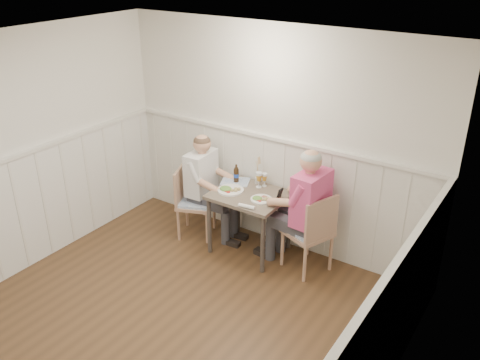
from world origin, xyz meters
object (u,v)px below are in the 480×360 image
(chair_right, at_px, (311,230))
(diner_cream, at_px, (205,193))
(beer_bottle, at_px, (236,174))
(chair_left, at_px, (192,199))
(grass_vase, at_px, (257,171))
(dining_table, at_px, (250,202))
(man_in_pink, at_px, (306,220))

(chair_right, xyz_separation_m, diner_cream, (-1.46, 0.01, 0.05))
(chair_right, distance_m, beer_bottle, 1.14)
(chair_left, distance_m, grass_vase, 0.91)
(dining_table, xyz_separation_m, chair_left, (-0.79, -0.08, -0.16))
(dining_table, distance_m, grass_vase, 0.39)
(beer_bottle, bearing_deg, chair_right, -7.71)
(beer_bottle, height_order, grass_vase, grass_vase)
(diner_cream, bearing_deg, chair_right, -0.40)
(dining_table, height_order, diner_cream, diner_cream)
(man_in_pink, xyz_separation_m, diner_cream, (-1.38, -0.01, -0.05))
(man_in_pink, relative_size, beer_bottle, 6.44)
(dining_table, xyz_separation_m, beer_bottle, (-0.30, 0.17, 0.21))
(man_in_pink, xyz_separation_m, grass_vase, (-0.78, 0.23, 0.31))
(beer_bottle, bearing_deg, grass_vase, 22.57)
(man_in_pink, bearing_deg, beer_bottle, 172.57)
(dining_table, height_order, beer_bottle, beer_bottle)
(beer_bottle, bearing_deg, dining_table, -29.75)
(diner_cream, bearing_deg, beer_bottle, 19.77)
(chair_left, distance_m, man_in_pink, 1.51)
(dining_table, xyz_separation_m, chair_right, (0.78, 0.03, -0.13))
(beer_bottle, xyz_separation_m, grass_vase, (0.23, 0.09, 0.07))
(diner_cream, bearing_deg, man_in_pink, 0.23)
(chair_left, relative_size, beer_bottle, 3.95)
(grass_vase, bearing_deg, man_in_pink, -16.24)
(chair_left, xyz_separation_m, diner_cream, (0.11, 0.12, 0.07))
(chair_left, bearing_deg, chair_right, 3.93)
(chair_right, distance_m, chair_left, 1.58)
(chair_left, height_order, grass_vase, grass_vase)
(dining_table, bearing_deg, beer_bottle, 150.25)
(man_in_pink, xyz_separation_m, beer_bottle, (-1.00, 0.13, 0.24))
(diner_cream, height_order, grass_vase, diner_cream)
(man_in_pink, bearing_deg, dining_table, -176.62)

